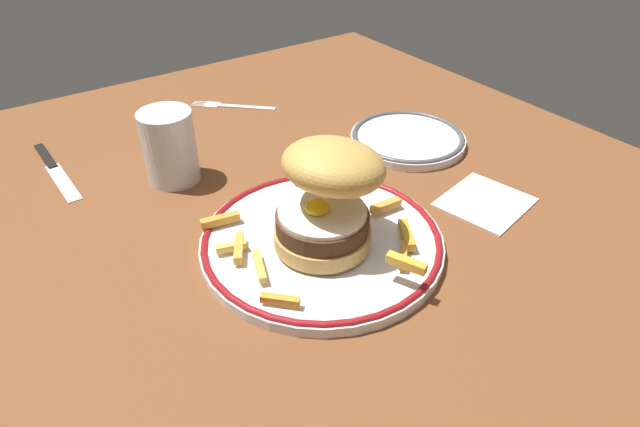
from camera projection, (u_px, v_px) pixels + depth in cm
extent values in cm
cube|color=brown|center=(333.00, 271.00, 59.44)|extent=(123.93, 102.05, 4.00)
cylinder|color=silver|center=(320.00, 243.00, 59.32)|extent=(26.89, 26.89, 1.20)
torus|color=maroon|center=(320.00, 239.00, 58.97)|extent=(26.49, 26.49, 0.80)
cylinder|color=tan|center=(322.00, 236.00, 57.29)|extent=(10.46, 10.46, 1.80)
cylinder|color=#452C19|center=(322.00, 222.00, 56.20)|extent=(9.90, 9.90, 1.96)
cylinder|color=white|center=(322.00, 212.00, 55.48)|extent=(9.30, 9.30, 0.50)
ellipsoid|color=yellow|center=(317.00, 207.00, 54.99)|extent=(2.60, 2.60, 1.40)
ellipsoid|color=gold|center=(334.00, 166.00, 53.77)|extent=(12.89, 13.45, 6.97)
cube|color=gold|center=(386.00, 206.00, 62.57)|extent=(1.18, 4.04, 0.96)
cube|color=gold|center=(301.00, 169.00, 65.80)|extent=(3.67, 2.29, 0.93)
cube|color=gold|center=(259.00, 266.00, 54.10)|extent=(4.55, 2.28, 0.74)
cube|color=gold|center=(239.00, 248.00, 56.32)|extent=(4.23, 3.01, 0.89)
cube|color=gold|center=(403.00, 255.00, 55.49)|extent=(3.47, 3.37, 0.73)
cube|color=#E9BA51|center=(231.00, 247.00, 56.56)|extent=(1.66, 3.33, 0.77)
cube|color=gold|center=(280.00, 300.00, 50.19)|extent=(3.23, 3.19, 0.76)
cube|color=gold|center=(344.00, 190.00, 65.58)|extent=(2.36, 3.64, 0.78)
cube|color=gold|center=(406.00, 263.00, 51.41)|extent=(4.08, 2.51, 0.95)
cube|color=orange|center=(220.00, 220.00, 60.36)|extent=(1.72, 4.52, 0.91)
cube|color=gold|center=(407.00, 235.00, 58.06)|extent=(4.48, 3.17, 0.98)
cylinder|color=silver|center=(170.00, 147.00, 68.68)|extent=(6.83, 6.83, 9.54)
cylinder|color=silver|center=(171.00, 156.00, 69.48)|extent=(6.29, 6.29, 6.79)
cylinder|color=white|center=(408.00, 140.00, 79.11)|extent=(16.89, 16.89, 1.20)
torus|color=#4C4C51|center=(408.00, 136.00, 78.76)|extent=(16.49, 16.49, 0.80)
cube|color=silver|center=(246.00, 106.00, 89.62)|extent=(7.65, 7.90, 0.36)
cube|color=silver|center=(212.00, 104.00, 90.38)|extent=(3.25, 3.25, 0.32)
cube|color=silver|center=(198.00, 105.00, 90.05)|extent=(1.85, 1.91, 0.28)
cube|color=silver|center=(199.00, 104.00, 90.45)|extent=(1.85, 1.91, 0.28)
cube|color=silver|center=(200.00, 103.00, 90.85)|extent=(1.85, 1.91, 0.28)
cube|color=silver|center=(201.00, 102.00, 91.26)|extent=(1.85, 1.91, 0.28)
cube|color=black|center=(45.00, 155.00, 75.95)|extent=(8.04, 1.48, 0.70)
cube|color=silver|center=(63.00, 181.00, 70.49)|extent=(11.06, 2.18, 0.24)
cube|color=silver|center=(485.00, 201.00, 66.66)|extent=(11.33, 12.03, 0.40)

